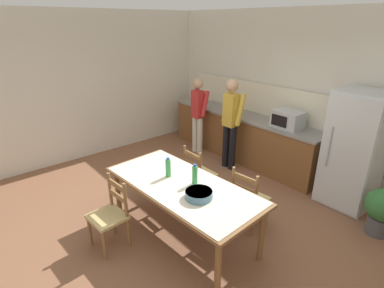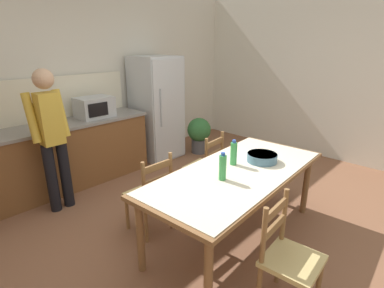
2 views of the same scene
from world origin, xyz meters
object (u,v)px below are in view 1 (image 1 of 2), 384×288
at_px(serving_bowl, 199,194).
at_px(bottle_off_centre, 195,175).
at_px(dining_table, 182,189).
at_px(bottle_near_centre, 168,168).
at_px(chair_side_far_left, 199,174).
at_px(potted_plant, 382,209).
at_px(chair_side_far_right, 249,199).
at_px(person_at_counter, 231,120).
at_px(refrigerator, 354,150).
at_px(person_at_sink, 198,112).
at_px(chair_side_near_left, 110,215).
at_px(microwave, 288,119).

bearing_deg(serving_bowl, bottle_off_centre, 147.44).
distance_m(dining_table, bottle_near_centre, 0.33).
xyz_separation_m(chair_side_far_left, potted_plant, (2.20, 1.28, -0.06)).
xyz_separation_m(chair_side_far_right, person_at_counter, (-1.44, 1.16, 0.53)).
height_order(serving_bowl, chair_side_far_right, chair_side_far_right).
height_order(refrigerator, serving_bowl, refrigerator).
height_order(refrigerator, person_at_counter, refrigerator).
distance_m(refrigerator, dining_table, 2.67).
bearing_deg(person_at_sink, bottle_near_centre, -139.74).
xyz_separation_m(bottle_near_centre, bottle_off_centre, (0.37, 0.14, 0.00)).
distance_m(chair_side_near_left, person_at_sink, 3.19).
bearing_deg(person_at_sink, microwave, -74.58).
height_order(refrigerator, chair_side_near_left, refrigerator).
bearing_deg(chair_side_far_left, bottle_off_centre, 135.71).
bearing_deg(refrigerator, person_at_counter, -166.19).
bearing_deg(refrigerator, chair_side_near_left, -114.33).
distance_m(chair_side_near_left, person_at_counter, 2.86).
bearing_deg(refrigerator, person_at_sink, -170.85).
relative_size(microwave, bottle_near_centre, 1.85).
xyz_separation_m(serving_bowl, person_at_counter, (-1.38, 2.00, 0.14)).
xyz_separation_m(microwave, chair_side_far_left, (-0.39, -1.73, -0.65)).
distance_m(dining_table, chair_side_near_left, 0.95).
bearing_deg(person_at_counter, chair_side_far_left, -158.50).
xyz_separation_m(dining_table, person_at_sink, (-1.95, 1.97, 0.20)).
bearing_deg(microwave, bottle_off_centre, -84.13).
bearing_deg(chair_side_far_left, bottle_near_centre, 109.19).
distance_m(serving_bowl, chair_side_far_right, 0.94).
bearing_deg(person_at_counter, chair_side_near_left, -168.44).
height_order(serving_bowl, person_at_sink, person_at_sink).
relative_size(dining_table, bottle_near_centre, 8.11).
bearing_deg(bottle_near_centre, chair_side_far_right, 48.96).
bearing_deg(microwave, chair_side_far_right, -70.85).
distance_m(microwave, potted_plant, 1.99).
distance_m(chair_side_far_left, potted_plant, 2.54).
relative_size(chair_side_far_left, person_at_counter, 0.53).
bearing_deg(potted_plant, person_at_counter, -178.48).
height_order(bottle_off_centre, person_at_counter, person_at_counter).
relative_size(bottle_near_centre, serving_bowl, 0.84).
bearing_deg(serving_bowl, chair_side_far_left, 138.60).
bearing_deg(person_at_counter, serving_bowl, -145.46).
distance_m(chair_side_far_right, chair_side_far_left, 0.97).
distance_m(dining_table, chair_side_far_right, 0.95).
height_order(chair_side_near_left, person_at_counter, person_at_counter).
relative_size(chair_side_near_left, chair_side_far_left, 1.00).
bearing_deg(chair_side_near_left, person_at_sink, 114.62).
distance_m(dining_table, potted_plant, 2.64).
distance_m(bottle_off_centre, chair_side_near_left, 1.17).
bearing_deg(person_at_sink, bottle_off_centre, -132.01).
bearing_deg(person_at_counter, bottle_near_centre, -159.53).
bearing_deg(refrigerator, microwave, 179.08).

